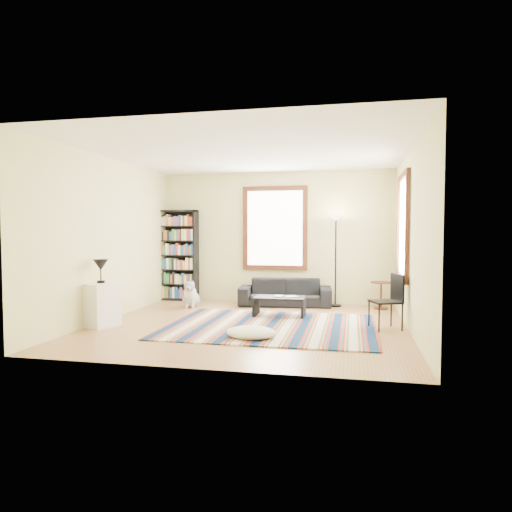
% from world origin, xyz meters
% --- Properties ---
extents(floor, '(5.00, 5.00, 0.10)m').
position_xyz_m(floor, '(0.00, 0.00, -0.05)').
color(floor, '#A07049').
rests_on(floor, ground).
extents(ceiling, '(5.00, 5.00, 0.10)m').
position_xyz_m(ceiling, '(0.00, 0.00, 2.85)').
color(ceiling, white).
rests_on(ceiling, floor).
extents(wall_back, '(5.00, 0.10, 2.80)m').
position_xyz_m(wall_back, '(0.00, 2.55, 1.40)').
color(wall_back, beige).
rests_on(wall_back, floor).
extents(wall_front, '(5.00, 0.10, 2.80)m').
position_xyz_m(wall_front, '(0.00, -2.55, 1.40)').
color(wall_front, beige).
rests_on(wall_front, floor).
extents(wall_left, '(0.10, 5.00, 2.80)m').
position_xyz_m(wall_left, '(-2.55, 0.00, 1.40)').
color(wall_left, beige).
rests_on(wall_left, floor).
extents(wall_right, '(0.10, 5.00, 2.80)m').
position_xyz_m(wall_right, '(2.55, 0.00, 1.40)').
color(wall_right, beige).
rests_on(wall_right, floor).
extents(window_back, '(1.20, 0.06, 1.60)m').
position_xyz_m(window_back, '(0.00, 2.47, 1.60)').
color(window_back, white).
rests_on(window_back, wall_back).
extents(window_right, '(0.06, 1.20, 1.60)m').
position_xyz_m(window_right, '(2.47, 0.80, 1.60)').
color(window_right, white).
rests_on(window_right, wall_right).
extents(rug, '(3.29, 2.63, 0.02)m').
position_xyz_m(rug, '(0.37, -0.11, 0.01)').
color(rug, '#0D2544').
rests_on(rug, floor).
extents(sofa, '(0.91, 1.94, 0.55)m').
position_xyz_m(sofa, '(0.29, 2.05, 0.27)').
color(sofa, black).
rests_on(sofa, floor).
extents(bookshelf, '(0.90, 0.30, 2.00)m').
position_xyz_m(bookshelf, '(-2.17, 2.32, 1.00)').
color(bookshelf, black).
rests_on(bookshelf, floor).
extents(coffee_table, '(0.90, 0.51, 0.36)m').
position_xyz_m(coffee_table, '(0.37, 0.78, 0.18)').
color(coffee_table, black).
rests_on(coffee_table, floor).
extents(book_a, '(0.16, 0.21, 0.02)m').
position_xyz_m(book_a, '(0.27, 0.78, 0.37)').
color(book_a, beige).
rests_on(book_a, coffee_table).
extents(book_b, '(0.27, 0.27, 0.02)m').
position_xyz_m(book_b, '(0.52, 0.83, 0.37)').
color(book_b, beige).
rests_on(book_b, coffee_table).
extents(floor_cushion, '(0.82, 0.68, 0.18)m').
position_xyz_m(floor_cushion, '(0.24, -0.97, 0.09)').
color(floor_cushion, silver).
rests_on(floor_cushion, floor).
extents(floor_lamp, '(0.32, 0.32, 1.86)m').
position_xyz_m(floor_lamp, '(1.31, 2.15, 0.93)').
color(floor_lamp, black).
rests_on(floor_lamp, floor).
extents(side_table, '(0.44, 0.44, 0.54)m').
position_xyz_m(side_table, '(2.20, 2.00, 0.27)').
color(side_table, '#4C2913').
rests_on(side_table, floor).
extents(folding_chair, '(0.54, 0.53, 0.86)m').
position_xyz_m(folding_chair, '(2.15, 0.09, 0.43)').
color(folding_chair, black).
rests_on(folding_chair, floor).
extents(white_cabinet, '(0.51, 0.59, 0.70)m').
position_xyz_m(white_cabinet, '(-2.30, -0.63, 0.35)').
color(white_cabinet, white).
rests_on(white_cabinet, floor).
extents(table_lamp, '(0.29, 0.29, 0.38)m').
position_xyz_m(table_lamp, '(-2.30, -0.63, 0.89)').
color(table_lamp, black).
rests_on(table_lamp, white_cabinet).
extents(dog, '(0.47, 0.60, 0.54)m').
position_xyz_m(dog, '(-1.54, 1.45, 0.27)').
color(dog, '#BCBCBC').
rests_on(dog, floor).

